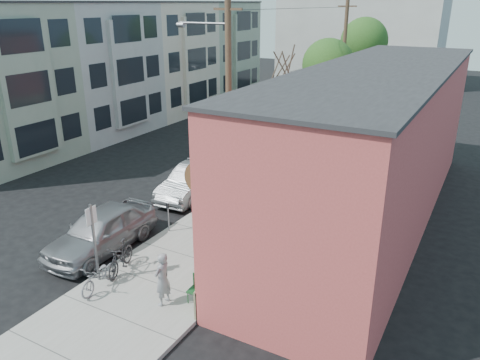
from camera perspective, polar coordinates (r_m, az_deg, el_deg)
The scene contains 27 objects.
ground at distance 21.57m, azimuth -12.29°, elevation -4.39°, with size 120.00×120.00×0.00m, color black.
sidewalk at distance 28.44m, azimuth 9.04°, elevation 2.25°, with size 4.50×58.00×0.15m, color #9D9991.
cafe_building at distance 20.71m, azimuth 16.03°, elevation 3.99°, with size 6.60×20.20×6.61m.
apartment_row at distance 38.20m, azimuth -12.72°, elevation 13.57°, with size 6.30×32.00×9.00m.
end_cap_building at distance 58.55m, azimuth 14.49°, elevation 17.28°, with size 18.00×8.00×12.00m, color #A9AAA5.
sign_post at distance 16.24m, azimuth -17.40°, elevation -6.47°, with size 0.07×0.45×2.80m.
parking_meter_near at distance 19.35m, azimuth -8.76°, elevation -3.96°, with size 0.14×0.14×1.24m.
parking_meter_far at distance 26.29m, azimuth 2.80°, elevation 3.02°, with size 0.14×0.14×1.24m.
utility_pole_near at distance 21.67m, azimuth -1.54°, elevation 11.24°, with size 3.57×0.28×10.00m.
utility_pole_far at distance 37.52m, azimuth 12.53°, elevation 14.76°, with size 1.80×0.28×10.00m.
tree_bare at distance 26.43m, azimuth 4.86°, elevation 6.92°, with size 0.24×0.24×5.08m.
tree_leafy_mid at distance 33.13m, azimuth 10.68°, elevation 13.61°, with size 3.52×3.52×6.67m.
tree_leafy_far at distance 41.45m, azimuth 14.88°, elevation 16.01°, with size 3.85×3.85×7.79m.
patio_chair_a at distance 15.61m, azimuth -3.27°, elevation -11.89°, with size 0.50×0.50×0.88m, color #13441C, non-canonical shape.
patio_chair_b at distance 15.11m, azimuth -5.38°, elevation -13.20°, with size 0.50×0.50×0.88m, color #13441C, non-canonical shape.
patron_grey at distance 14.92m, azimuth -9.44°, elevation -11.82°, with size 0.65×0.43×1.78m, color gray.
patron_green at distance 18.22m, azimuth 3.09°, elevation -4.94°, with size 0.93×0.72×1.91m, color #307851.
cyclist at distance 21.05m, azimuth 1.17°, elevation -1.85°, with size 0.97×0.56×1.50m, color maroon.
cyclist_bike at distance 21.15m, azimuth 1.16°, elevation -2.45°, with size 0.68×1.94×1.02m, color black.
parked_bike_a at distance 17.02m, azimuth -14.36°, elevation -9.11°, with size 0.52×1.86×1.12m, color black.
parked_bike_b at distance 16.33m, azimuth -16.78°, elevation -11.14°, with size 0.62×1.78×0.93m, color slate.
car_0 at distance 18.78m, azimuth -16.55°, elevation -5.91°, with size 1.99×4.94×1.68m, color gray.
car_1 at distance 23.12m, azimuth -5.76°, elevation -0.14°, with size 1.65×4.74×1.56m, color gray.
car_2 at distance 27.61m, azimuth 0.74°, elevation 3.49°, with size 2.19×5.38×1.56m, color black.
car_3 at distance 32.97m, azimuth 5.43°, elevation 6.33°, with size 2.66×5.77×1.60m, color #B9BEC1.
car_4 at distance 38.12m, azimuth 9.24°, elevation 8.11°, with size 1.66×4.75×1.57m, color #ADAEB5.
bus at distance 45.58m, azimuth 8.71°, elevation 11.23°, with size 2.66×11.36×3.16m, color silver.
Camera 1 is at (13.22, -14.46, 9.03)m, focal length 35.00 mm.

